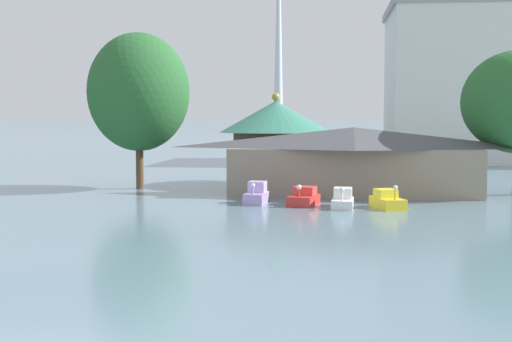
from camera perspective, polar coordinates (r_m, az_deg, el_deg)
pedal_boat_lavender at (r=46.40m, az=0.05°, el=-2.02°), size 1.60×2.90×1.50m
pedal_boat_red at (r=45.58m, az=4.06°, el=-2.27°), size 2.24×3.14×1.49m
pedal_boat_white at (r=44.55m, az=7.33°, el=-2.44°), size 1.54×3.01×1.47m
pedal_boat_yellow at (r=44.73m, az=11.03°, el=-2.47°), size 2.30×3.22×1.62m
boathouse at (r=51.86m, az=8.19°, el=0.97°), size 20.10×6.45×5.14m
green_roof_pavilion at (r=58.82m, az=1.67°, el=2.87°), size 9.80×9.80×8.02m
shoreline_tree_tall_left at (r=56.48m, az=-9.87°, el=6.57°), size 8.33×8.33×12.80m
distant_broadcast_tower at (r=411.60m, az=1.92°, el=14.15°), size 9.24×9.24×181.59m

